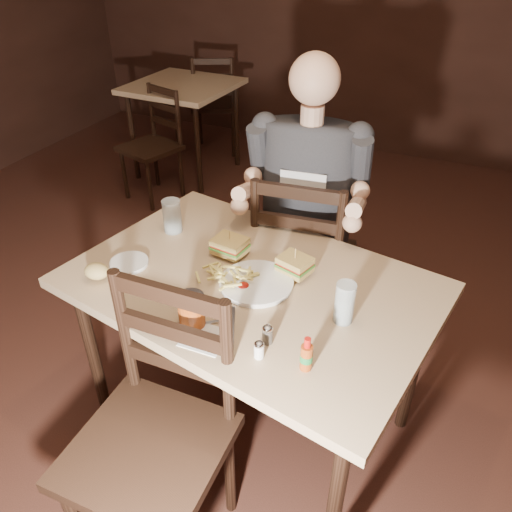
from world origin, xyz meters
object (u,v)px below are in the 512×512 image
at_px(diner, 307,170).
at_px(glass_left, 172,216).
at_px(syrup_dispenser, 191,310).
at_px(bg_chair_near, 150,148).
at_px(hot_sauce, 307,354).
at_px(chair_far, 303,259).
at_px(main_table, 251,296).
at_px(dinner_plate, 256,284).
at_px(bg_table, 183,95).
at_px(bg_chair_far, 215,104).
at_px(chair_near, 147,450).
at_px(side_plate, 129,264).
at_px(glass_right, 345,303).

height_order(diner, glass_left, diner).
relative_size(diner, syrup_dispenser, 8.17).
xyz_separation_m(bg_chair_near, hot_sauce, (1.92, -2.01, 0.41)).
distance_m(chair_far, hot_sauce, 1.04).
height_order(main_table, diner, diner).
bearing_deg(chair_far, hot_sauce, 102.42).
bearing_deg(dinner_plate, glass_left, 155.91).
bearing_deg(bg_chair_near, bg_table, 107.90).
distance_m(bg_chair_far, hot_sauce, 3.67).
relative_size(bg_chair_near, syrup_dispenser, 7.27).
height_order(bg_chair_far, glass_left, glass_left).
distance_m(bg_chair_near, syrup_dispenser, 2.52).
bearing_deg(diner, syrup_dispenser, -102.66).
relative_size(chair_near, diner, 1.05).
height_order(bg_chair_far, side_plate, bg_chair_far).
xyz_separation_m(glass_right, syrup_dispenser, (-0.45, -0.21, -0.02)).
bearing_deg(side_plate, hot_sauce, -16.62).
height_order(bg_chair_near, glass_left, glass_left).
bearing_deg(chair_far, dinner_plate, 85.50).
bearing_deg(bg_chair_near, main_table, -28.52).
xyz_separation_m(bg_table, glass_left, (1.15, -2.03, 0.16)).
distance_m(chair_far, bg_chair_far, 2.71).
xyz_separation_m(main_table, bg_chair_far, (-1.60, 2.78, -0.25)).
bearing_deg(chair_near, glass_left, 113.73).
bearing_deg(dinner_plate, main_table, 151.00).
xyz_separation_m(bg_table, chair_near, (1.51, -2.83, -0.18)).
distance_m(bg_chair_near, hot_sauce, 2.81).
bearing_deg(bg_chair_near, hot_sauce, -28.35).
bearing_deg(syrup_dispenser, dinner_plate, 79.52).
relative_size(bg_table, hot_sauce, 7.09).
distance_m(diner, glass_right, 0.73).
height_order(main_table, glass_right, glass_right).
height_order(bg_table, chair_near, chair_near).
height_order(hot_sauce, side_plate, hot_sauce).
height_order(bg_chair_near, glass_right, glass_right).
bearing_deg(hot_sauce, glass_left, 145.73).
distance_m(bg_table, chair_far, 2.29).
bearing_deg(glass_right, bg_chair_near, 138.23).
relative_size(bg_chair_near, dinner_plate, 3.22).
xyz_separation_m(bg_chair_far, glass_left, (1.15, -2.58, 0.39)).
height_order(chair_near, hot_sauce, chair_near).
bearing_deg(side_plate, bg_chair_far, 111.40).
height_order(bg_table, dinner_plate, dinner_plate).
relative_size(bg_chair_near, hot_sauce, 7.14).
height_order(diner, glass_right, diner).
bearing_deg(bg_table, glass_right, -49.56).
bearing_deg(chair_far, diner, 90.00).
bearing_deg(glass_left, side_plate, -94.64).
bearing_deg(glass_left, chair_far, 41.24).
bearing_deg(glass_right, chair_far, 117.44).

